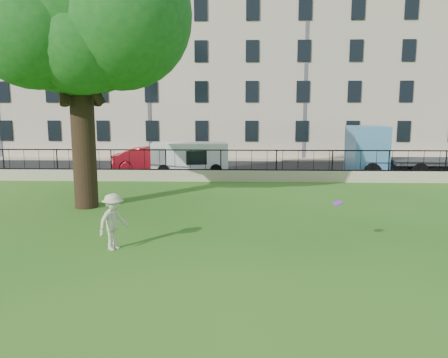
{
  "coord_description": "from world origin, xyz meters",
  "views": [
    {
      "loc": [
        1.0,
        -11.44,
        3.91
      ],
      "look_at": [
        0.47,
        3.5,
        1.5
      ],
      "focal_mm": 35.0,
      "sensor_mm": 36.0,
      "label": 1
    }
  ],
  "objects_px": {
    "man": "(113,222)",
    "red_sedan": "(151,160)",
    "tree": "(74,5)",
    "blue_truck": "(409,151)",
    "frisbee": "(338,203)",
    "white_van": "(190,158)"
  },
  "relations": [
    {
      "from": "tree",
      "to": "red_sedan",
      "type": "bearing_deg",
      "value": 85.67
    },
    {
      "from": "man",
      "to": "blue_truck",
      "type": "distance_m",
      "value": 19.53
    },
    {
      "from": "blue_truck",
      "to": "red_sedan",
      "type": "bearing_deg",
      "value": 174.8
    },
    {
      "from": "tree",
      "to": "frisbee",
      "type": "xyz_separation_m",
      "value": [
        8.99,
        -5.0,
        -6.45
      ]
    },
    {
      "from": "tree",
      "to": "white_van",
      "type": "xyz_separation_m",
      "value": [
        3.25,
        9.06,
        -6.81
      ]
    },
    {
      "from": "man",
      "to": "red_sedan",
      "type": "height_order",
      "value": "man"
    },
    {
      "from": "white_van",
      "to": "blue_truck",
      "type": "distance_m",
      "value": 12.95
    },
    {
      "from": "white_van",
      "to": "blue_truck",
      "type": "bearing_deg",
      "value": -7.94
    },
    {
      "from": "white_van",
      "to": "red_sedan",
      "type": "bearing_deg",
      "value": 155.37
    },
    {
      "from": "blue_truck",
      "to": "man",
      "type": "bearing_deg",
      "value": -135.0
    },
    {
      "from": "white_van",
      "to": "blue_truck",
      "type": "xyz_separation_m",
      "value": [
        12.94,
        -0.21,
        0.51
      ]
    },
    {
      "from": "tree",
      "to": "blue_truck",
      "type": "xyz_separation_m",
      "value": [
        16.18,
        8.85,
        -6.3
      ]
    },
    {
      "from": "red_sedan",
      "to": "blue_truck",
      "type": "distance_m",
      "value": 15.49
    },
    {
      "from": "man",
      "to": "frisbee",
      "type": "xyz_separation_m",
      "value": [
        6.25,
        0.3,
        0.51
      ]
    },
    {
      "from": "man",
      "to": "red_sedan",
      "type": "xyz_separation_m",
      "value": [
        -2.0,
        15.15,
        -0.04
      ]
    },
    {
      "from": "frisbee",
      "to": "blue_truck",
      "type": "xyz_separation_m",
      "value": [
        7.19,
        13.85,
        0.14
      ]
    },
    {
      "from": "frisbee",
      "to": "red_sedan",
      "type": "distance_m",
      "value": 17.0
    },
    {
      "from": "frisbee",
      "to": "red_sedan",
      "type": "bearing_deg",
      "value": 119.04
    },
    {
      "from": "man",
      "to": "tree",
      "type": "bearing_deg",
      "value": 57.39
    },
    {
      "from": "white_van",
      "to": "blue_truck",
      "type": "height_order",
      "value": "blue_truck"
    },
    {
      "from": "tree",
      "to": "white_van",
      "type": "height_order",
      "value": "tree"
    },
    {
      "from": "tree",
      "to": "red_sedan",
      "type": "xyz_separation_m",
      "value": [
        0.75,
        9.85,
        -7.0
      ]
    }
  ]
}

